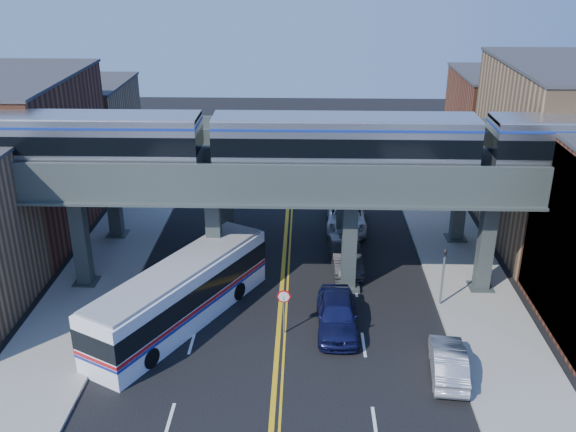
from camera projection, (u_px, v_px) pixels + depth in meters
name	position (u px, v px, depth m)	size (l,w,h in m)	color
ground	(276.00, 367.00, 31.73)	(120.00, 120.00, 0.00)	black
sidewalk_west	(104.00, 268.00, 41.19)	(5.00, 70.00, 0.16)	gray
sidewalk_east	(464.00, 273.00, 40.61)	(5.00, 70.00, 0.16)	gray
building_west_b	(21.00, 158.00, 44.77)	(8.00, 14.00, 11.00)	brown
building_west_c	(84.00, 129.00, 57.31)	(8.00, 10.00, 8.00)	#906F4A
building_east_b	(557.00, 156.00, 43.63)	(8.00, 14.00, 12.00)	#906F4A
building_east_c	(501.00, 127.00, 56.17)	(8.00, 10.00, 9.00)	brown
mural_panel	(559.00, 249.00, 33.18)	(0.10, 9.50, 9.50)	teal
elevated_viaduct_near	(281.00, 188.00, 36.56)	(52.00, 3.60, 7.40)	#38413F
elevated_viaduct_far	(285.00, 151.00, 42.99)	(52.00, 3.60, 7.40)	#38413F
transit_train	(344.00, 142.00, 35.41)	(45.05, 2.82, 3.29)	black
stop_sign	(284.00, 305.00, 33.80)	(0.76, 0.09, 2.63)	slate
traffic_signal	(443.00, 271.00, 36.12)	(0.15, 0.18, 4.10)	slate
transit_bus	(181.00, 295.00, 34.88)	(8.60, 12.54, 3.28)	white
car_lane_a	(337.00, 314.00, 34.49)	(2.18, 5.41, 1.84)	#11143E
car_lane_b	(345.00, 255.00, 41.22)	(1.80, 5.16, 1.70)	#2D2D2F
car_lane_c	(346.00, 217.00, 46.92)	(2.82, 6.11, 1.70)	silver
car_lane_d	(335.00, 189.00, 52.54)	(2.03, 4.98, 1.45)	#9C9B9F
car_parked_curb	(448.00, 362.00, 30.84)	(1.59, 4.56, 1.50)	#98989C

